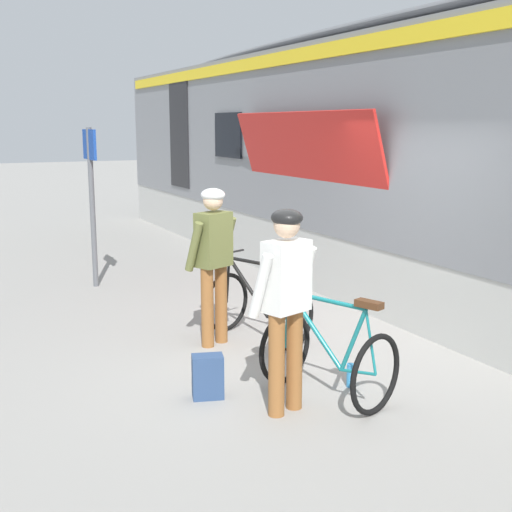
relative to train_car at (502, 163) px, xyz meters
name	(u,v)px	position (x,y,z in m)	size (l,w,h in m)	color
ground_plane	(304,355)	(-3.03, -0.31, -1.97)	(80.00, 80.00, 0.00)	gray
train_car	(502,163)	(0.00, 0.00, 0.00)	(3.28, 21.79, 3.88)	slate
cyclist_near_in_white	(286,293)	(-3.90, -1.45, -0.91)	(0.66, 0.43, 1.76)	#935B2D
cyclist_far_in_olive	(213,252)	(-3.74, 0.48, -0.91)	(0.66, 0.48, 1.76)	#935B2D
bicycle_near_teal	(329,355)	(-3.41, -1.37, -1.56)	(1.03, 1.25, 0.99)	black
bicycle_far_black	(259,306)	(-3.23, 0.38, -1.56)	(1.04, 1.25, 0.99)	black
backpack_on_platform	(208,377)	(-4.38, -0.88, -1.77)	(0.28, 0.18, 0.40)	navy
water_bottle_near_the_bikes	(350,375)	(-3.08, -1.25, -1.85)	(0.07, 0.07, 0.23)	#338CCC
platform_sign_post	(91,180)	(-4.29, 3.83, -0.34)	(0.08, 0.70, 2.40)	#595B60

